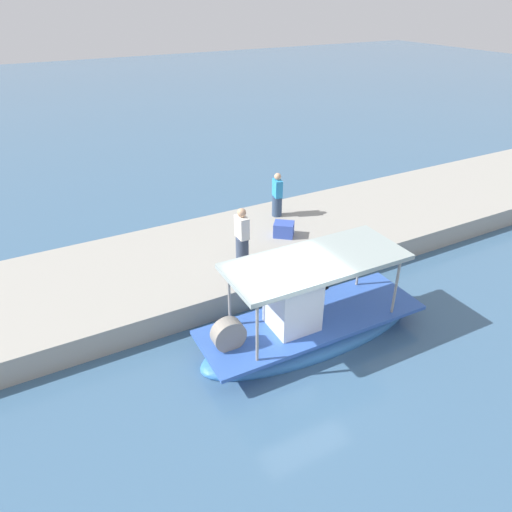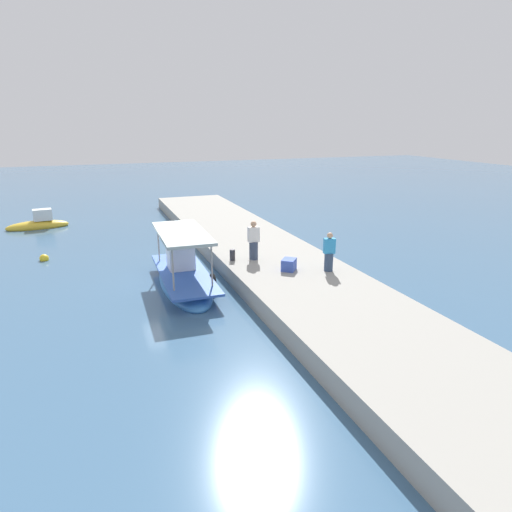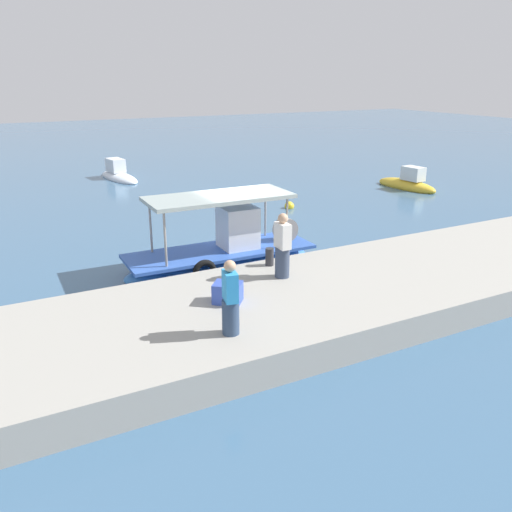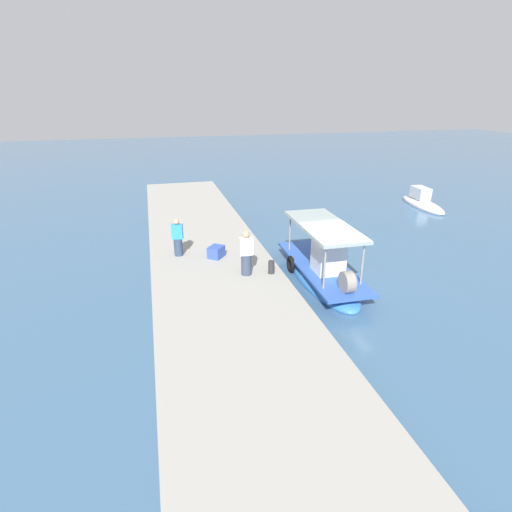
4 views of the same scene
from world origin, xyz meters
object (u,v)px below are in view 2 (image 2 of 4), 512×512
(main_fishing_boat, at_px, (184,276))
(mooring_bollard, at_px, (232,255))
(fisherman_near_bollard, at_px, (254,242))
(moored_boat_far, at_px, (38,224))
(marker_buoy, at_px, (44,259))
(cargo_crate, at_px, (289,265))
(fisherman_by_crate, at_px, (329,254))

(main_fishing_boat, height_order, mooring_bollard, main_fishing_boat)
(fisherman_near_bollard, distance_m, moored_boat_far, 17.00)
(fisherman_near_bollard, distance_m, marker_buoy, 10.85)
(cargo_crate, xyz_separation_m, marker_buoy, (7.73, 9.92, -0.89))
(main_fishing_boat, bearing_deg, marker_buoy, 44.25)
(main_fishing_boat, bearing_deg, fisherman_by_crate, -112.94)
(cargo_crate, distance_m, moored_boat_far, 19.07)
(main_fishing_boat, distance_m, fisherman_by_crate, 6.16)
(fisherman_near_bollard, bearing_deg, marker_buoy, 57.70)
(main_fishing_boat, height_order, fisherman_near_bollard, fisherman_near_bollard)
(marker_buoy, bearing_deg, fisherman_near_bollard, -122.30)
(fisherman_by_crate, distance_m, marker_buoy, 14.23)
(fisherman_by_crate, distance_m, moored_boat_far, 20.49)
(fisherman_by_crate, xyz_separation_m, mooring_bollard, (2.76, 3.29, -0.48))
(main_fishing_boat, distance_m, mooring_bollard, 2.40)
(cargo_crate, bearing_deg, fisherman_by_crate, -112.72)
(cargo_crate, bearing_deg, marker_buoy, 52.07)
(cargo_crate, xyz_separation_m, moored_boat_far, (15.71, 10.78, -0.75))
(cargo_crate, relative_size, marker_buoy, 1.46)
(mooring_bollard, relative_size, moored_boat_far, 0.13)
(fisherman_near_bollard, height_order, mooring_bollard, fisherman_near_bollard)
(main_fishing_boat, bearing_deg, cargo_crate, -113.02)
(fisherman_near_bollard, bearing_deg, moored_boat_far, 35.94)
(main_fishing_boat, distance_m, fisherman_near_bollard, 3.44)
(main_fishing_boat, relative_size, marker_buoy, 14.05)
(cargo_crate, relative_size, moored_boat_far, 0.17)
(main_fishing_boat, distance_m, marker_buoy, 8.38)
(main_fishing_boat, relative_size, moored_boat_far, 1.61)
(mooring_bollard, bearing_deg, marker_buoy, 55.47)
(fisherman_by_crate, xyz_separation_m, moored_boat_far, (16.34, 12.29, -1.25))
(fisherman_near_bollard, relative_size, marker_buoy, 3.92)
(mooring_bollard, height_order, moored_boat_far, mooring_bollard)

